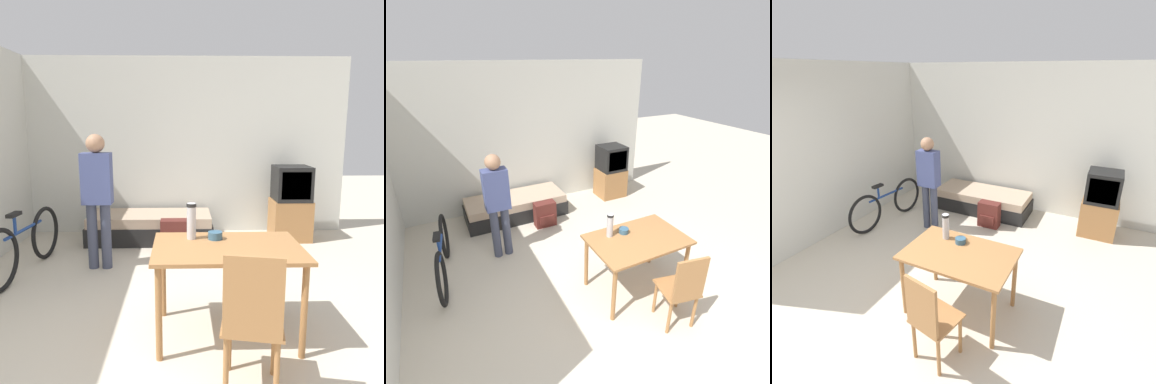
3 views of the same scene
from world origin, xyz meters
The scene contains 11 objects.
ground_plane centered at (0.00, 0.00, 0.00)m, with size 20.00×20.00×0.00m, color beige.
wall_back centered at (0.00, 3.72, 1.35)m, with size 5.41×0.06×2.70m.
daybed centered at (-0.32, 3.24, 0.20)m, with size 1.81×0.75×0.40m.
tv centered at (1.76, 3.23, 0.54)m, with size 0.56×0.49×1.10m.
dining_table centered at (0.51, 0.68, 0.66)m, with size 1.17×0.77×0.76m.
wooden_chair centered at (0.58, -0.04, 0.54)m, with size 0.45×0.45×0.97m.
bicycle centered at (-1.65, 2.03, 0.35)m, with size 0.23×1.66×0.76m.
person_standing centered at (-0.83, 2.16, 0.92)m, with size 0.34×0.21×1.59m.
thermos_flask centered at (0.23, 0.88, 0.92)m, with size 0.08×0.08×0.30m.
mate_bowl centered at (0.43, 0.86, 0.79)m, with size 0.12×0.12×0.06m.
backpack centered at (0.05, 2.67, 0.22)m, with size 0.37×0.22×0.45m.
Camera 2 is at (-1.52, -1.72, 2.79)m, focal length 28.00 mm.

